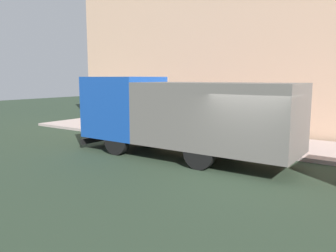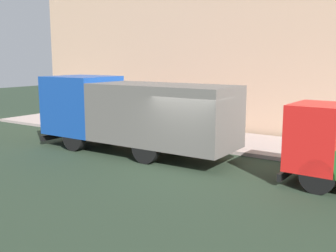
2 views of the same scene
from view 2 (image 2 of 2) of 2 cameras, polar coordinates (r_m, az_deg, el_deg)
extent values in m
plane|color=#243223|center=(13.86, 2.35, -6.28)|extent=(80.00, 80.00, 0.00)
cube|color=#A5938E|center=(18.17, 10.58, -2.37)|extent=(3.98, 30.00, 0.15)
cube|color=tan|center=(20.19, 13.96, 14.54)|extent=(0.50, 30.00, 11.25)
cube|color=#15419B|center=(17.99, -12.07, 2.98)|extent=(2.45, 2.72, 2.49)
cube|color=black|center=(18.93, -14.94, 4.10)|extent=(2.05, 0.06, 1.39)
cube|color=#5F5B56|center=(15.27, -0.83, 1.67)|extent=(2.45, 5.77, 2.28)
cube|color=black|center=(19.24, -14.87, -1.19)|extent=(2.35, 0.12, 0.24)
cylinder|color=black|center=(17.05, -13.21, -1.64)|extent=(0.30, 1.09, 1.09)
cylinder|color=black|center=(18.56, -8.39, -0.59)|extent=(0.30, 1.09, 1.09)
cylinder|color=black|center=(14.62, -3.20, -3.25)|extent=(0.30, 1.09, 1.09)
cylinder|color=black|center=(16.35, 1.30, -1.86)|extent=(0.30, 1.09, 1.09)
cube|color=red|center=(12.81, 20.49, -1.38)|extent=(2.02, 1.54, 1.96)
cube|color=black|center=(12.97, 17.50, -0.03)|extent=(1.66, 0.12, 1.10)
cube|color=black|center=(13.30, 16.86, -6.14)|extent=(1.90, 0.18, 0.24)
cylinder|color=black|center=(12.17, 20.51, -6.70)|extent=(0.33, 1.02, 1.01)
cylinder|color=black|center=(13.75, 22.36, -4.97)|extent=(0.33, 1.02, 1.01)
cylinder|color=#422F57|center=(21.90, -1.88, 1.15)|extent=(0.41, 0.41, 0.85)
cylinder|color=maroon|center=(21.80, -1.89, 3.12)|extent=(0.54, 0.54, 0.67)
sphere|color=brown|center=(21.75, -1.90, 4.30)|extent=(0.23, 0.23, 0.23)
cylinder|color=#5D4F4B|center=(22.77, -6.52, 1.47)|extent=(0.30, 0.30, 0.89)
cylinder|color=maroon|center=(22.67, -6.56, 3.37)|extent=(0.41, 0.41, 0.63)
sphere|color=#94644A|center=(22.63, -6.58, 4.45)|extent=(0.23, 0.23, 0.23)
cylinder|color=#514E39|center=(23.56, -13.00, 1.52)|extent=(0.37, 0.37, 0.86)
cylinder|color=#4B803F|center=(23.47, -13.07, 3.38)|extent=(0.49, 0.49, 0.68)
sphere|color=brown|center=(23.43, -13.11, 4.46)|extent=(0.21, 0.21, 0.21)
cone|color=orange|center=(21.11, -9.11, 0.43)|extent=(0.45, 0.45, 0.64)
camera|label=1|loc=(3.96, -23.65, -2.98)|focal=35.66mm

